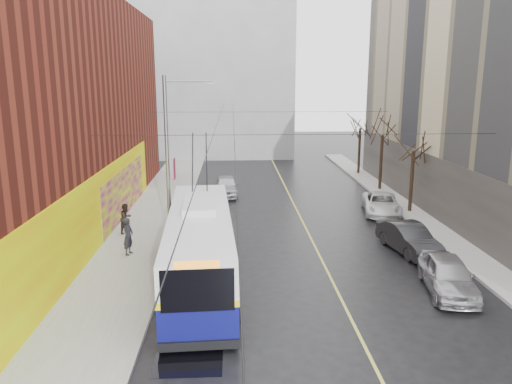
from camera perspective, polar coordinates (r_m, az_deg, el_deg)
The scene contains 21 objects.
ground at distance 18.45m, azimuth 6.86°, elevation -15.77°, with size 140.00×140.00×0.00m, color black.
sidewalk_left at distance 29.74m, azimuth -12.53°, elevation -4.60°, with size 4.00×60.00×0.15m, color gray.
sidewalk_right at distance 31.61m, azimuth 19.54°, elevation -4.01°, with size 2.00×60.00×0.15m, color gray.
lane_line at distance 31.54m, azimuth 5.40°, elevation -3.49°, with size 0.12×50.00×0.01m, color #BFB74C.
building_left at distance 32.76m, azimuth -26.58°, elevation 8.27°, with size 12.11×36.00×14.00m.
building_far at distance 61.05m, azimuth -5.77°, elevation 12.88°, with size 20.50×12.10×18.00m.
streetlight_pole at distance 26.47m, azimuth -9.77°, elevation 4.00°, with size 2.65×0.60×9.00m.
catenary_wires at distance 30.85m, azimuth -2.08°, elevation 8.01°, with size 18.00×60.00×0.22m.
tree_near at distance 34.32m, azimuth 17.66°, elevation 5.77°, with size 3.20×3.20×6.40m.
tree_mid at distance 40.90m, azimuth 14.32°, elevation 7.39°, with size 3.20×3.20×6.68m.
tree_far at distance 47.63m, azimuth 11.87°, elevation 8.07°, with size 3.20×3.20×6.57m.
puddle at distance 17.77m, azimuth -7.46°, elevation -16.97°, with size 2.19×3.81×0.01m, color black.
pigeons_flying at distance 25.88m, azimuth -0.68°, elevation 8.54°, with size 2.19×0.92×2.52m.
trolleybus at distance 22.16m, azimuth -6.42°, elevation -6.09°, with size 3.44×12.73×5.97m.
parked_car_a at distance 22.67m, azimuth 21.08°, elevation -8.85°, with size 1.82×4.52×1.54m, color #A8A8AC.
parked_car_b at distance 27.11m, azimuth 17.07°, elevation -5.09°, with size 1.58×4.54×1.50m, color #242426.
parked_car_c at distance 34.32m, azimuth 14.12°, elevation -1.31°, with size 2.27×4.92×1.37m, color silver.
following_car at distance 38.63m, azimuth -3.43°, elevation 0.72°, with size 1.79×4.44×1.51m, color #B5B5BA.
pedestrian_a at distance 25.92m, azimuth -14.40°, elevation -4.91°, with size 0.70×0.46×1.91m, color black.
pedestrian_b at distance 29.53m, azimuth -14.61°, elevation -2.94°, with size 0.84×0.66×1.73m, color black.
pedestrian_c at distance 29.86m, azimuth -9.58°, elevation -2.69°, with size 1.01×0.58×1.57m, color black.
Camera 1 is at (-2.88, -15.98, 8.77)m, focal length 35.00 mm.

